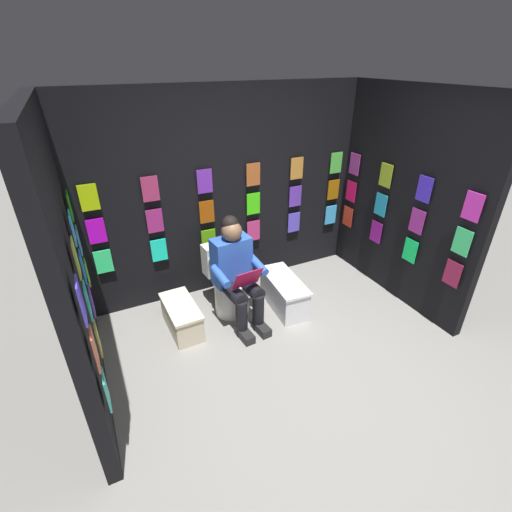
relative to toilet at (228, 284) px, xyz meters
The scene contains 8 objects.
ground_plane 1.55m from the toilet, 99.46° to the left, with size 30.00×30.00×0.00m, color gray.
display_wall_back 1.04m from the toilet, 114.50° to the right, with size 3.42×0.14×2.36m.
display_wall_left 2.19m from the toilet, 165.69° to the left, with size 0.14×2.00×2.36m.
display_wall_right 1.76m from the toilet, 18.89° to the left, with size 0.14×2.00×2.36m.
toilet is the anchor object (origin of this frame).
person_reading 0.35m from the toilet, 94.53° to the left, with size 0.55×0.71×1.19m.
comic_longbox_near 0.62m from the toilet, 12.41° to the left, with size 0.32×0.64×0.32m.
comic_longbox_far 0.65m from the toilet, 156.73° to the left, with size 0.37×0.77×0.37m.
Camera 1 is at (1.48, 1.72, 2.58)m, focal length 25.61 mm.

